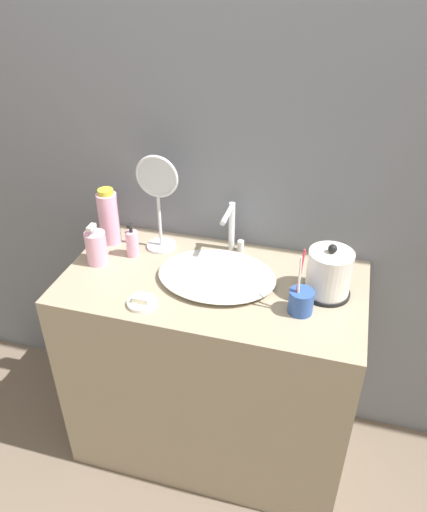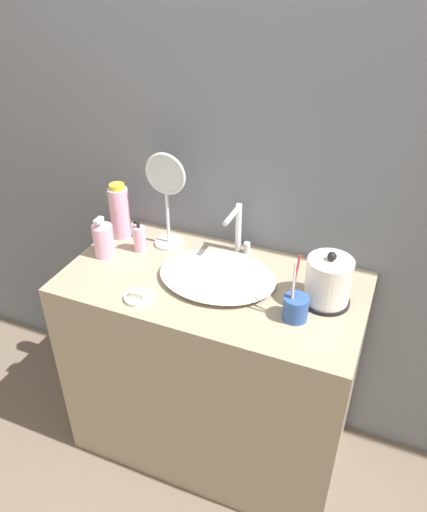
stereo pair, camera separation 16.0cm
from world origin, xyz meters
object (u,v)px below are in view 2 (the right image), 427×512
at_px(toothbrush_cup, 295,307).
at_px(lotion_bottle, 139,238).
at_px(mouthwash_bottle, 104,240).
at_px(faucet, 238,228).
at_px(vanity_mirror, 166,193).
at_px(electric_kettle, 328,283).
at_px(shampoo_bottle, 120,212).

distance_m(toothbrush_cup, lotion_bottle, 0.64).
relative_size(lotion_bottle, mouthwash_bottle, 0.85).
relative_size(faucet, vanity_mirror, 0.52).
relative_size(electric_kettle, vanity_mirror, 0.51).
bearing_deg(mouthwash_bottle, vanity_mirror, 41.42).
relative_size(toothbrush_cup, shampoo_bottle, 0.99).
xyz_separation_m(toothbrush_cup, shampoo_bottle, (-0.73, 0.22, 0.06)).
distance_m(electric_kettle, mouthwash_bottle, 0.79).
bearing_deg(toothbrush_cup, faucet, 136.15).
relative_size(toothbrush_cup, mouthwash_bottle, 1.37).
xyz_separation_m(lotion_bottle, shampoo_bottle, (-0.12, 0.06, 0.05)).
bearing_deg(mouthwash_bottle, lotion_bottle, 37.56).
bearing_deg(vanity_mirror, faucet, 8.40).
bearing_deg(shampoo_bottle, toothbrush_cup, -16.74).
xyz_separation_m(shampoo_bottle, vanity_mirror, (0.19, 0.01, 0.10)).
bearing_deg(vanity_mirror, electric_kettle, -11.19).
height_order(toothbrush_cup, mouthwash_bottle, toothbrush_cup).
xyz_separation_m(electric_kettle, shampoo_bottle, (-0.80, 0.11, 0.03)).
distance_m(faucet, shampoo_bottle, 0.45).
bearing_deg(lotion_bottle, vanity_mirror, 45.84).
height_order(lotion_bottle, mouthwash_bottle, mouthwash_bottle).
xyz_separation_m(faucet, shampoo_bottle, (-0.45, -0.05, -0.00)).
xyz_separation_m(faucet, electric_kettle, (0.35, -0.16, -0.03)).
bearing_deg(shampoo_bottle, mouthwash_bottle, -83.39).
height_order(lotion_bottle, vanity_mirror, vanity_mirror).
bearing_deg(faucet, lotion_bottle, -160.65).
bearing_deg(mouthwash_bottle, toothbrush_cup, -6.28).
bearing_deg(shampoo_bottle, faucet, 6.62).
bearing_deg(faucet, toothbrush_cup, -43.85).
bearing_deg(faucet, mouthwash_bottle, -155.89).
xyz_separation_m(toothbrush_cup, mouthwash_bottle, (-0.72, 0.08, 0.02)).
bearing_deg(vanity_mirror, lotion_bottle, -134.16).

